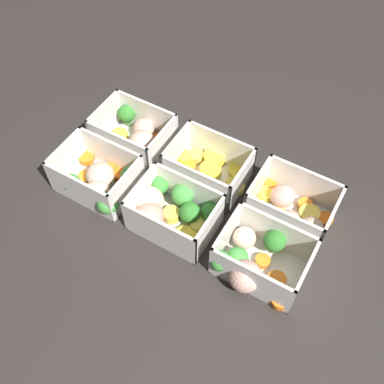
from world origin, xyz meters
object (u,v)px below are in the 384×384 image
container_near_center (209,170)px  container_far_center (170,209)px  container_far_right (100,181)px  container_near_right (137,136)px  container_near_left (293,211)px  container_far_left (254,260)px

container_near_center → container_far_center: same height
container_far_center → container_far_right: 0.14m
container_near_right → container_far_center: (-0.14, 0.11, 0.00)m
container_near_left → container_near_center: size_ratio=0.94×
container_near_center → container_far_left: same height
container_far_right → container_far_left: bearing=179.4°
container_near_left → container_far_right: bearing=19.8°
container_near_left → container_near_right: 0.32m
container_near_left → container_far_left: (0.02, 0.12, 0.00)m
container_far_right → container_near_center: bearing=-141.0°
container_near_center → container_near_right: same height
container_near_right → container_near_center: bearing=-179.9°
container_near_right → container_far_left: 0.32m
container_near_left → container_near_center: 0.16m
container_far_left → container_far_center: bearing=-5.1°
container_far_left → container_far_right: 0.30m
container_near_left → container_far_right: 0.33m
container_far_center → container_far_left: bearing=174.9°
container_near_left → container_far_center: size_ratio=0.93×
container_near_left → container_far_right: size_ratio=0.95×
container_near_center → container_far_center: size_ratio=0.99×
container_near_left → container_near_center: bearing=-2.6°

